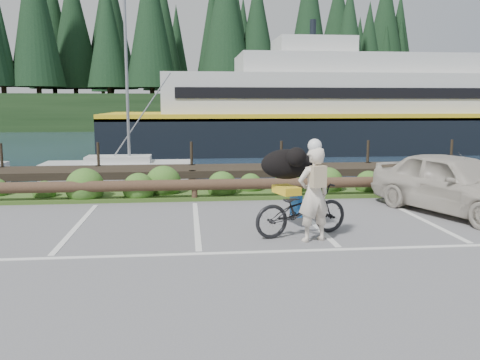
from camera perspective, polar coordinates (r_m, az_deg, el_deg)
name	(u,v)px	position (r m, az deg, el deg)	size (l,w,h in m)	color
ground	(199,248)	(9.56, -4.67, -7.59)	(72.00, 72.00, 0.00)	#5D5D5F
harbor_backdrop	(190,119)	(87.74, -5.63, 6.82)	(170.00, 160.00, 30.00)	#1A2B3F
vegetation_strip	(194,195)	(14.71, -5.16, -1.65)	(34.00, 1.60, 0.10)	#3D5B21
log_rail	(195,201)	(14.03, -5.11, -2.36)	(32.00, 0.30, 0.60)	#443021
bicycle	(301,209)	(10.36, 6.89, -3.30)	(0.71, 2.03, 1.07)	black
cyclist	(314,194)	(9.88, 8.27, -1.62)	(0.67, 0.44, 1.84)	beige
dog	(287,164)	(10.79, 5.28, 1.79)	(1.10, 0.54, 0.64)	black
parked_car	(455,183)	(13.30, 22.98, -0.35)	(1.77, 4.40, 1.50)	#B9B1A3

